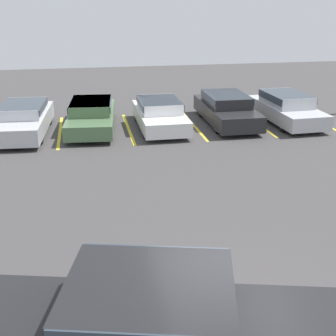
% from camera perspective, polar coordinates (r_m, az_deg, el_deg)
% --- Properties ---
extents(stall_stripe_b, '(0.12, 4.74, 0.01)m').
position_cam_1_polar(stall_stripe_b, '(19.50, -13.03, 4.32)').
color(stall_stripe_b, yellow).
rests_on(stall_stripe_b, ground_plane).
extents(stall_stripe_c, '(0.12, 4.74, 0.01)m').
position_cam_1_polar(stall_stripe_c, '(19.55, -4.84, 4.82)').
color(stall_stripe_c, yellow).
rests_on(stall_stripe_c, ground_plane).
extents(stall_stripe_d, '(0.12, 4.74, 0.01)m').
position_cam_1_polar(stall_stripe_d, '(19.99, 3.16, 5.23)').
color(stall_stripe_d, yellow).
rests_on(stall_stripe_d, ground_plane).
extents(stall_stripe_e, '(0.12, 4.74, 0.01)m').
position_cam_1_polar(stall_stripe_e, '(20.80, 10.68, 5.51)').
color(stall_stripe_e, yellow).
rests_on(stall_stripe_e, ground_plane).
extents(stall_stripe_f, '(0.12, 4.74, 0.01)m').
position_cam_1_polar(stall_stripe_f, '(21.94, 17.54, 5.69)').
color(stall_stripe_f, yellow).
rests_on(stall_stripe_f, ground_plane).
extents(parked_sedan_a, '(2.06, 4.84, 1.22)m').
position_cam_1_polar(parked_sedan_a, '(19.42, -17.14, 5.83)').
color(parked_sedan_a, '#B7BABF').
rests_on(parked_sedan_a, ground_plane).
extents(parked_sedan_b, '(2.21, 4.94, 1.17)m').
position_cam_1_polar(parked_sedan_b, '(19.55, -9.33, 6.52)').
color(parked_sedan_b, '#4C6B47').
rests_on(parked_sedan_b, ground_plane).
extents(parked_sedan_c, '(1.80, 4.44, 1.17)m').
position_cam_1_polar(parked_sedan_c, '(19.46, -1.03, 6.72)').
color(parked_sedan_c, silver).
rests_on(parked_sedan_c, ground_plane).
extents(parked_sedan_d, '(1.82, 4.70, 1.26)m').
position_cam_1_polar(parked_sedan_d, '(20.28, 7.14, 7.27)').
color(parked_sedan_d, '#232326').
rests_on(parked_sedan_d, ground_plane).
extents(parked_sedan_e, '(1.94, 4.62, 1.26)m').
position_cam_1_polar(parked_sedan_e, '(20.95, 14.25, 7.22)').
color(parked_sedan_e, '#B7BABF').
rests_on(parked_sedan_e, ground_plane).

